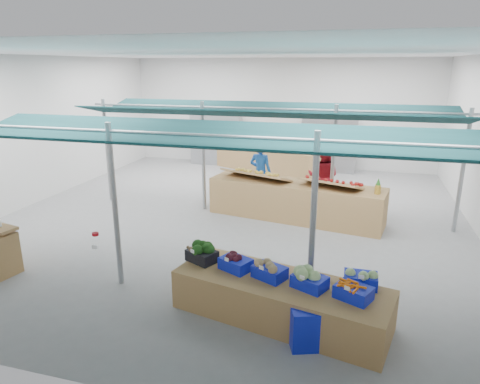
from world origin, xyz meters
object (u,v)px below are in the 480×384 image
at_px(veg_counter, 280,299).
at_px(vendor_right, 323,177).
at_px(crate_stack, 308,328).
at_px(fruit_counter, 295,201).
at_px(vendor_left, 260,173).

bearing_deg(veg_counter, vendor_right, 101.49).
height_order(crate_stack, vendor_right, vendor_right).
bearing_deg(crate_stack, veg_counter, 130.35).
bearing_deg(fruit_counter, crate_stack, -69.71).
xyz_separation_m(veg_counter, vendor_left, (-1.68, 5.82, 0.58)).
height_order(fruit_counter, vendor_right, vendor_right).
distance_m(veg_counter, fruit_counter, 4.75).
xyz_separation_m(veg_counter, fruit_counter, (-0.48, 4.72, 0.16)).
xyz_separation_m(crate_stack, vendor_right, (-0.40, 6.44, 0.61)).
relative_size(veg_counter, fruit_counter, 0.75).
relative_size(crate_stack, vendor_left, 0.34).
distance_m(veg_counter, crate_stack, 0.81).
distance_m(veg_counter, vendor_right, 5.85).
xyz_separation_m(vendor_left, vendor_right, (1.80, 0.00, 0.00)).
height_order(vendor_left, vendor_right, same).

